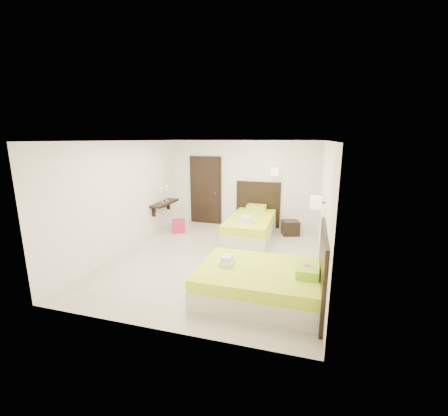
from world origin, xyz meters
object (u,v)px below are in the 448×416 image
(nightstand, at_px, (290,228))
(bed_double, at_px, (263,282))
(bed_single, at_px, (251,225))
(ottoman, at_px, (179,226))

(nightstand, bearing_deg, bed_double, -111.77)
(bed_single, bearing_deg, bed_double, -75.44)
(bed_double, height_order, nightstand, bed_double)
(bed_double, bearing_deg, ottoman, 134.26)
(nightstand, relative_size, ottoman, 1.29)
(bed_double, xyz_separation_m, ottoman, (-2.93, 3.01, -0.12))
(nightstand, distance_m, ottoman, 3.19)
(bed_single, distance_m, nightstand, 1.13)
(nightstand, height_order, ottoman, nightstand)
(bed_double, distance_m, nightstand, 3.65)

